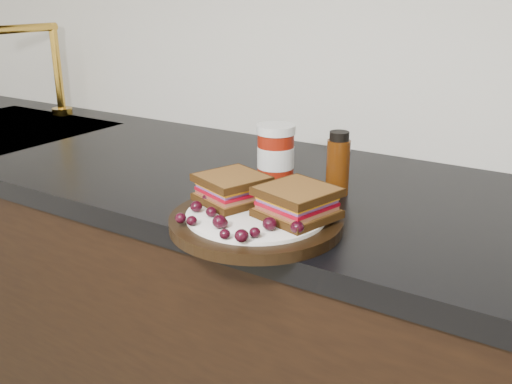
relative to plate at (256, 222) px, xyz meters
The scene contains 31 objects.
countertop 0.24m from the plate, 71.54° to the left, with size 3.98×0.60×0.04m, color black.
sink 1.00m from the plate, 167.06° to the left, with size 0.50×0.42×0.16m, color #B2B2B7, non-canonical shape.
faucet 1.07m from the plate, 156.50° to the left, with size 0.06×0.22×0.28m, color gold, non-canonical shape.
plate is the anchor object (origin of this frame).
sandwich_left 0.08m from the plate, 159.92° to the left, with size 0.10×0.10×0.05m, color brown, non-canonical shape.
sandwich_right 0.08m from the plate, 18.59° to the left, with size 0.11×0.11×0.05m, color brown, non-canonical shape.
grape_0 0.10m from the plate, 150.98° to the right, with size 0.02×0.02×0.02m, color black.
grape_1 0.08m from the plate, 135.44° to the right, with size 0.02×0.02×0.02m, color black.
grape_2 0.12m from the plate, 128.00° to the right, with size 0.02×0.02×0.02m, color black.
grape_3 0.11m from the plate, 120.22° to the right, with size 0.02×0.02×0.02m, color black.
grape_4 0.09m from the plate, 99.79° to the right, with size 0.02×0.02×0.02m, color black.
grape_5 0.08m from the plate, 97.80° to the right, with size 0.02×0.02×0.02m, color black.
grape_6 0.11m from the plate, 81.63° to the right, with size 0.02×0.02×0.02m, color black.
grape_7 0.12m from the plate, 67.97° to the right, with size 0.02×0.02×0.02m, color black.
grape_8 0.10m from the plate, 58.63° to the right, with size 0.02×0.02×0.02m, color black.
grape_9 0.08m from the plate, 41.03° to the right, with size 0.02×0.02×0.02m, color black.
grape_10 0.10m from the plate, 20.56° to the right, with size 0.02×0.02×0.02m, color black.
grape_11 0.08m from the plate, ahead, with size 0.02×0.02×0.02m, color black.
grape_12 0.08m from the plate, ahead, with size 0.02×0.02×0.02m, color black.
grape_13 0.09m from the plate, 24.48° to the left, with size 0.02×0.02×0.02m, color black.
grape_14 0.08m from the plate, 32.08° to the left, with size 0.02×0.02×0.01m, color black.
grape_15 0.06m from the plate, 137.37° to the left, with size 0.02×0.02×0.02m, color black.
grape_16 0.08m from the plate, 149.21° to the left, with size 0.02×0.02×0.02m, color black.
grape_17 0.08m from the plate, 163.92° to the left, with size 0.02×0.02×0.02m, color black.
grape_18 0.09m from the plate, behind, with size 0.02×0.02×0.02m, color black.
grape_19 0.09m from the plate, behind, with size 0.02×0.02×0.02m, color black.
grape_20 0.06m from the plate, 150.76° to the left, with size 0.02×0.02×0.02m, color black.
grape_21 0.06m from the plate, 166.94° to the left, with size 0.02×0.02×0.02m, color black.
grape_22 0.08m from the plate, behind, with size 0.02×0.02×0.02m, color black.
condiment_jar 0.25m from the plate, 113.26° to the left, with size 0.08×0.08×0.11m, color maroon.
oil_bottle 0.23m from the plate, 78.82° to the left, with size 0.04×0.04×0.12m, color #441E06.
Camera 1 is at (0.38, 0.76, 1.26)m, focal length 40.00 mm.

